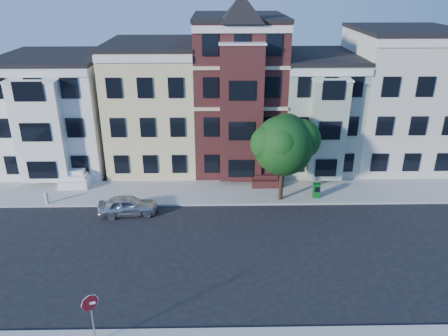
{
  "coord_description": "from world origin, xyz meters",
  "views": [
    {
      "loc": [
        -1.85,
        -21.42,
        14.79
      ],
      "look_at": [
        -1.39,
        3.07,
        4.2
      ],
      "focal_mm": 35.0,
      "sensor_mm": 36.0,
      "label": 1
    }
  ],
  "objects_px": {
    "street_tree": "(283,149)",
    "stop_sign": "(92,316)",
    "parked_car": "(128,205)",
    "fire_hydrant": "(47,199)",
    "newspaper_box": "(316,190)"
  },
  "relations": [
    {
      "from": "parked_car",
      "to": "stop_sign",
      "type": "relative_size",
      "value": 1.35
    },
    {
      "from": "street_tree",
      "to": "fire_hydrant",
      "type": "bearing_deg",
      "value": -178.62
    },
    {
      "from": "newspaper_box",
      "to": "stop_sign",
      "type": "height_order",
      "value": "stop_sign"
    },
    {
      "from": "parked_car",
      "to": "fire_hydrant",
      "type": "distance_m",
      "value": 6.15
    },
    {
      "from": "newspaper_box",
      "to": "stop_sign",
      "type": "distance_m",
      "value": 18.66
    },
    {
      "from": "street_tree",
      "to": "parked_car",
      "type": "relative_size",
      "value": 1.95
    },
    {
      "from": "street_tree",
      "to": "stop_sign",
      "type": "height_order",
      "value": "street_tree"
    },
    {
      "from": "newspaper_box",
      "to": "fire_hydrant",
      "type": "bearing_deg",
      "value": -174.31
    },
    {
      "from": "street_tree",
      "to": "parked_car",
      "type": "distance_m",
      "value": 11.32
    },
    {
      "from": "fire_hydrant",
      "to": "stop_sign",
      "type": "relative_size",
      "value": 0.25
    },
    {
      "from": "newspaper_box",
      "to": "parked_car",
      "type": "bearing_deg",
      "value": -167.62
    },
    {
      "from": "stop_sign",
      "to": "street_tree",
      "type": "bearing_deg",
      "value": 36.72
    },
    {
      "from": "street_tree",
      "to": "stop_sign",
      "type": "distance_m",
      "value": 16.94
    },
    {
      "from": "parked_car",
      "to": "street_tree",
      "type": "bearing_deg",
      "value": -86.98
    },
    {
      "from": "parked_car",
      "to": "stop_sign",
      "type": "bearing_deg",
      "value": 177.05
    }
  ]
}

